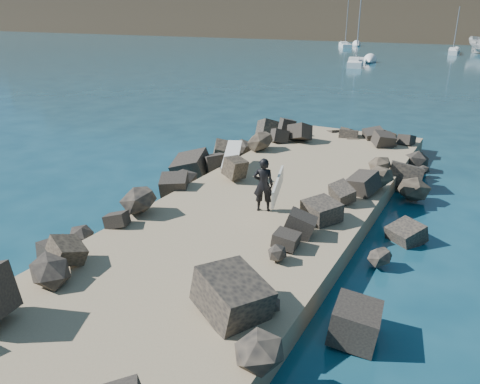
{
  "coord_description": "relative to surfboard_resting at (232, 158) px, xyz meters",
  "views": [
    {
      "loc": [
        5.58,
        -11.25,
        6.03
      ],
      "look_at": [
        0.0,
        -1.0,
        1.5
      ],
      "focal_mm": 35.0,
      "sensor_mm": 36.0,
      "label": 1
    }
  ],
  "objects": [
    {
      "name": "sailboat_a",
      "position": [
        -7.2,
        42.41,
        -0.69
      ],
      "size": [
        3.16,
        7.45,
        8.75
      ],
      "color": "white",
      "rests_on": "ground"
    },
    {
      "name": "sailboat_e",
      "position": [
        -17.1,
        71.16,
        -0.69
      ],
      "size": [
        4.11,
        6.95,
        8.34
      ],
      "color": "white",
      "rests_on": "ground"
    },
    {
      "name": "jetty",
      "position": [
        2.49,
        -4.96,
        -0.74
      ],
      "size": [
        6.0,
        26.0,
        0.6
      ],
      "primitive_type": "cube",
      "color": "#8C7759",
      "rests_on": "ground"
    },
    {
      "name": "surfboard_resting",
      "position": [
        0.0,
        0.0,
        0.0
      ],
      "size": [
        1.31,
        2.18,
        0.07
      ],
      "primitive_type": "cube",
      "rotation": [
        0.0,
        0.0,
        0.39
      ],
      "color": "white",
      "rests_on": "riprap_left"
    },
    {
      "name": "ground",
      "position": [
        2.49,
        -2.96,
        -1.04
      ],
      "size": [
        800.0,
        800.0,
        0.0
      ],
      "primitive_type": "plane",
      "color": "#0F384C",
      "rests_on": "ground"
    },
    {
      "name": "sailboat_b",
      "position": [
        1.26,
        64.9,
        -0.69
      ],
      "size": [
        1.68,
        5.58,
        6.79
      ],
      "color": "white",
      "rests_on": "ground"
    },
    {
      "name": "riprap_left",
      "position": [
        -0.41,
        -4.46,
        -0.54
      ],
      "size": [
        2.6,
        22.0,
        1.0
      ],
      "primitive_type": "cube",
      "color": "black",
      "rests_on": "ground"
    },
    {
      "name": "surfer_with_board",
      "position": [
        2.73,
        -2.89,
        0.36
      ],
      "size": [
        1.09,
        1.91,
        1.59
      ],
      "color": "black",
      "rests_on": "jetty"
    },
    {
      "name": "riprap_right",
      "position": [
        5.39,
        -4.46,
        -0.54
      ],
      "size": [
        2.6,
        22.0,
        1.0
      ],
      "primitive_type": "cube",
      "color": "black",
      "rests_on": "ground"
    }
  ]
}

